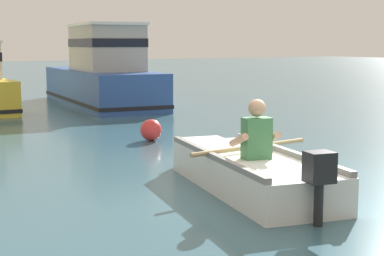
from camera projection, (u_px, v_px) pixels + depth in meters
ground_plane at (308, 187)px, 8.10m from camera, size 120.00×120.00×0.00m
rowboat_with_person at (249, 170)px, 7.95m from camera, size 2.11×3.70×1.19m
moored_boat_blue at (103, 75)px, 18.73m from camera, size 2.93×6.75×2.46m
mooring_buoy at (151, 130)px, 11.93m from camera, size 0.42×0.42×0.42m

